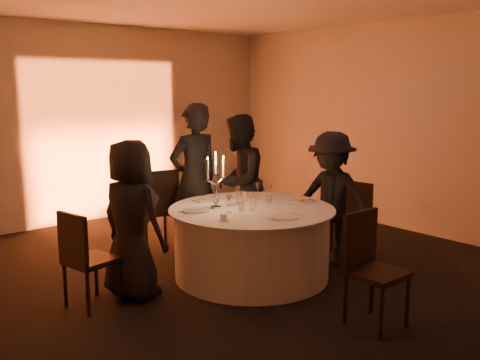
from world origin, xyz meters
TOP-DOWN VIEW (x-y plane):
  - floor at (0.00, 0.00)m, footprint 7.00×7.00m
  - wall_back at (0.00, 3.50)m, footprint 7.00×0.00m
  - wall_right at (3.00, 0.00)m, footprint 0.00×7.00m
  - uplighter_fixture at (0.00, 3.20)m, footprint 0.25×0.12m
  - banquet_table at (0.00, 0.00)m, footprint 1.80×1.80m
  - chair_left at (-1.78, 0.35)m, footprint 0.49×0.49m
  - chair_back_left at (-0.32, 1.43)m, footprint 0.54×0.54m
  - chair_back_right at (0.83, 1.09)m, footprint 0.56×0.56m
  - chair_right at (1.58, -0.15)m, footprint 0.42×0.42m
  - chair_front at (0.01, -1.55)m, footprint 0.44×0.44m
  - guest_left at (-1.28, 0.33)m, footprint 0.68×0.87m
  - guest_back_left at (-0.01, 1.06)m, footprint 0.69×0.46m
  - guest_back_right at (0.60, 0.94)m, footprint 1.06×1.00m
  - guest_right at (1.00, -0.26)m, footprint 0.81×1.12m
  - plate_left at (-0.54, 0.28)m, footprint 0.36×0.29m
  - plate_back_left at (-0.12, 0.62)m, footprint 0.36×0.25m
  - plate_back_right at (0.34, 0.50)m, footprint 0.35×0.24m
  - plate_right at (0.61, -0.15)m, footprint 0.36×0.29m
  - plate_front at (-0.04, -0.55)m, footprint 0.36×0.27m
  - coffee_cup at (-0.58, -0.23)m, footprint 0.11×0.11m
  - candelabra at (-0.30, 0.25)m, footprint 0.26×0.12m
  - wine_glass_a at (0.05, 0.30)m, footprint 0.07×0.07m
  - wine_glass_b at (0.36, 0.31)m, footprint 0.07×0.07m
  - wine_glass_c at (-0.10, 0.05)m, footprint 0.07×0.07m
  - wine_glass_d at (-0.32, -0.01)m, footprint 0.07×0.07m
  - wine_glass_e at (0.42, 0.16)m, footprint 0.07×0.07m
  - tumbler_a at (0.31, 0.06)m, footprint 0.07×0.07m
  - tumbler_b at (-0.18, -0.04)m, footprint 0.07×0.07m
  - tumbler_c at (-0.09, 0.27)m, footprint 0.07×0.07m
  - tumbler_d at (-0.06, -0.08)m, footprint 0.07×0.07m

SIDE VIEW (x-z plane):
  - floor at x=0.00m, z-range 0.00..0.00m
  - uplighter_fixture at x=0.00m, z-range 0.00..0.10m
  - banquet_table at x=0.00m, z-range 0.00..0.77m
  - chair_right at x=1.58m, z-range 0.05..0.93m
  - chair_back_right at x=0.83m, z-range 0.06..0.99m
  - chair_left at x=-1.78m, z-range 0.06..1.00m
  - chair_front at x=0.01m, z-range 0.06..1.06m
  - chair_back_left at x=-0.32m, z-range 0.07..1.12m
  - plate_back_left at x=-0.12m, z-range 0.77..0.78m
  - plate_front at x=-0.04m, z-range 0.77..0.78m
  - plate_left at x=-0.54m, z-range 0.77..0.78m
  - guest_right at x=1.00m, z-range 0.00..1.56m
  - guest_left at x=-1.28m, z-range 0.00..1.57m
  - plate_right at x=0.61m, z-range 0.74..0.83m
  - plate_back_right at x=0.34m, z-range 0.75..0.83m
  - coffee_cup at x=-0.58m, z-range 0.77..0.83m
  - tumbler_a at x=0.31m, z-range 0.77..0.86m
  - tumbler_b at x=-0.18m, z-range 0.77..0.86m
  - tumbler_c at x=-0.09m, z-range 0.77..0.86m
  - tumbler_d at x=-0.06m, z-range 0.77..0.86m
  - guest_back_right at x=0.60m, z-range 0.00..1.72m
  - wine_glass_a at x=0.05m, z-range 0.81..1.00m
  - wine_glass_b at x=0.36m, z-range 0.81..1.00m
  - wine_glass_c at x=-0.10m, z-range 0.81..1.00m
  - wine_glass_d at x=-0.32m, z-range 0.81..1.00m
  - wine_glass_e at x=0.42m, z-range 0.81..1.00m
  - guest_back_left at x=-0.01m, z-range 0.00..1.87m
  - candelabra at x=-0.30m, z-range 0.68..1.30m
  - wall_back at x=0.00m, z-range -2.00..5.00m
  - wall_right at x=3.00m, z-range -2.00..5.00m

